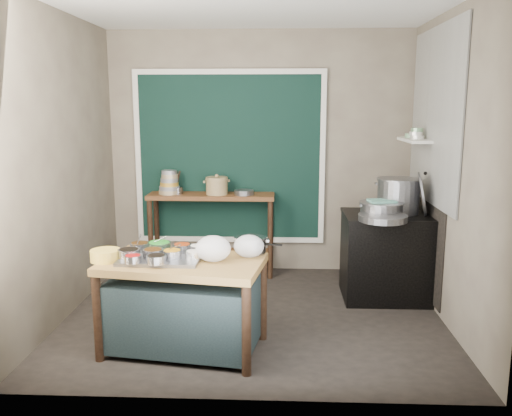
{
  "coord_description": "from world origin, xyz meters",
  "views": [
    {
      "loc": [
        0.24,
        -4.84,
        1.96
      ],
      "look_at": [
        0.01,
        0.25,
        0.99
      ],
      "focal_mm": 38.0,
      "sensor_mm": 36.0,
      "label": 1
    }
  ],
  "objects_px": {
    "condiment_tray": "(161,258)",
    "steamer": "(381,209)",
    "ceramic_crock": "(217,187)",
    "stove_block": "(388,258)",
    "stock_pot": "(398,196)",
    "utensil_cup": "(177,190)",
    "back_counter": "(212,234)",
    "saucepan": "(251,245)",
    "yellow_basin": "(106,255)",
    "prep_table": "(184,306)"
  },
  "relations": [
    {
      "from": "stove_block",
      "to": "ceramic_crock",
      "type": "height_order",
      "value": "ceramic_crock"
    },
    {
      "from": "stock_pot",
      "to": "stove_block",
      "type": "bearing_deg",
      "value": -142.75
    },
    {
      "from": "ceramic_crock",
      "to": "condiment_tray",
      "type": "bearing_deg",
      "value": -96.19
    },
    {
      "from": "condiment_tray",
      "to": "saucepan",
      "type": "distance_m",
      "value": 0.74
    },
    {
      "from": "stove_block",
      "to": "stock_pot",
      "type": "distance_m",
      "value": 0.64
    },
    {
      "from": "saucepan",
      "to": "steamer",
      "type": "xyz_separation_m",
      "value": [
        1.23,
        0.95,
        0.13
      ]
    },
    {
      "from": "prep_table",
      "to": "utensil_cup",
      "type": "relative_size",
      "value": 9.2
    },
    {
      "from": "prep_table",
      "to": "stock_pot",
      "type": "distance_m",
      "value": 2.49
    },
    {
      "from": "back_counter",
      "to": "condiment_tray",
      "type": "xyz_separation_m",
      "value": [
        -0.15,
        -2.01,
        0.29
      ]
    },
    {
      "from": "prep_table",
      "to": "ceramic_crock",
      "type": "height_order",
      "value": "ceramic_crock"
    },
    {
      "from": "condiment_tray",
      "to": "yellow_basin",
      "type": "height_order",
      "value": "yellow_basin"
    },
    {
      "from": "stove_block",
      "to": "condiment_tray",
      "type": "bearing_deg",
      "value": -147.97
    },
    {
      "from": "ceramic_crock",
      "to": "saucepan",
      "type": "bearing_deg",
      "value": -74.47
    },
    {
      "from": "stove_block",
      "to": "stock_pot",
      "type": "bearing_deg",
      "value": 37.25
    },
    {
      "from": "prep_table",
      "to": "stock_pot",
      "type": "height_order",
      "value": "stock_pot"
    },
    {
      "from": "ceramic_crock",
      "to": "steamer",
      "type": "xyz_separation_m",
      "value": [
        1.72,
        -0.82,
        -0.09
      ]
    },
    {
      "from": "steamer",
      "to": "back_counter",
      "type": "bearing_deg",
      "value": 154.82
    },
    {
      "from": "yellow_basin",
      "to": "utensil_cup",
      "type": "xyz_separation_m",
      "value": [
        0.19,
        2.05,
        0.2
      ]
    },
    {
      "from": "stove_block",
      "to": "prep_table",
      "type": "bearing_deg",
      "value": -145.24
    },
    {
      "from": "steamer",
      "to": "prep_table",
      "type": "bearing_deg",
      "value": -146.05
    },
    {
      "from": "saucepan",
      "to": "stock_pot",
      "type": "relative_size",
      "value": 0.57
    },
    {
      "from": "back_counter",
      "to": "stock_pot",
      "type": "distance_m",
      "value": 2.17
    },
    {
      "from": "saucepan",
      "to": "utensil_cup",
      "type": "xyz_separation_m",
      "value": [
        -0.95,
        1.78,
        0.17
      ]
    },
    {
      "from": "condiment_tray",
      "to": "saucepan",
      "type": "height_order",
      "value": "saucepan"
    },
    {
      "from": "stove_block",
      "to": "utensil_cup",
      "type": "bearing_deg",
      "value": 162.61
    },
    {
      "from": "prep_table",
      "to": "utensil_cup",
      "type": "height_order",
      "value": "utensil_cup"
    },
    {
      "from": "back_counter",
      "to": "saucepan",
      "type": "height_order",
      "value": "back_counter"
    },
    {
      "from": "stock_pot",
      "to": "steamer",
      "type": "distance_m",
      "value": 0.29
    },
    {
      "from": "condiment_tray",
      "to": "steamer",
      "type": "bearing_deg",
      "value": 31.08
    },
    {
      "from": "prep_table",
      "to": "steamer",
      "type": "relative_size",
      "value": 2.83
    },
    {
      "from": "back_counter",
      "to": "saucepan",
      "type": "xyz_separation_m",
      "value": [
        0.56,
        -1.79,
        0.34
      ]
    },
    {
      "from": "back_counter",
      "to": "stock_pot",
      "type": "relative_size",
      "value": 3.22
    },
    {
      "from": "condiment_tray",
      "to": "utensil_cup",
      "type": "xyz_separation_m",
      "value": [
        -0.24,
        2.0,
        0.23
      ]
    },
    {
      "from": "condiment_tray",
      "to": "stock_pot",
      "type": "xyz_separation_m",
      "value": [
        2.13,
        1.35,
        0.29
      ]
    },
    {
      "from": "steamer",
      "to": "stock_pot",
      "type": "bearing_deg",
      "value": 42.26
    },
    {
      "from": "back_counter",
      "to": "stove_block",
      "type": "distance_m",
      "value": 2.04
    },
    {
      "from": "stove_block",
      "to": "stock_pot",
      "type": "height_order",
      "value": "stock_pot"
    },
    {
      "from": "prep_table",
      "to": "yellow_basin",
      "type": "bearing_deg",
      "value": -167.98
    },
    {
      "from": "stove_block",
      "to": "yellow_basin",
      "type": "bearing_deg",
      "value": -151.68
    },
    {
      "from": "prep_table",
      "to": "yellow_basin",
      "type": "xyz_separation_m",
      "value": [
        -0.6,
        -0.03,
        0.42
      ]
    },
    {
      "from": "stock_pot",
      "to": "yellow_basin",
      "type": "bearing_deg",
      "value": -151.35
    },
    {
      "from": "steamer",
      "to": "utensil_cup",
      "type": "bearing_deg",
      "value": 159.18
    },
    {
      "from": "back_counter",
      "to": "condiment_tray",
      "type": "bearing_deg",
      "value": -94.17
    },
    {
      "from": "ceramic_crock",
      "to": "steamer",
      "type": "distance_m",
      "value": 1.91
    },
    {
      "from": "back_counter",
      "to": "ceramic_crock",
      "type": "height_order",
      "value": "ceramic_crock"
    },
    {
      "from": "back_counter",
      "to": "yellow_basin",
      "type": "bearing_deg",
      "value": -105.62
    },
    {
      "from": "back_counter",
      "to": "saucepan",
      "type": "distance_m",
      "value": 1.91
    },
    {
      "from": "back_counter",
      "to": "steamer",
      "type": "xyz_separation_m",
      "value": [
        1.79,
        -0.84,
        0.48
      ]
    },
    {
      "from": "back_counter",
      "to": "stove_block",
      "type": "height_order",
      "value": "back_counter"
    },
    {
      "from": "condiment_tray",
      "to": "steamer",
      "type": "relative_size",
      "value": 1.43
    }
  ]
}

